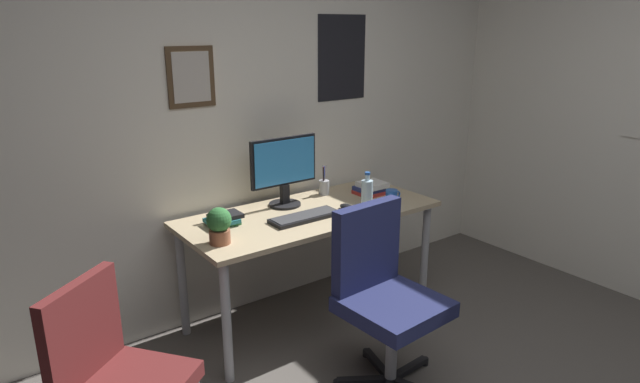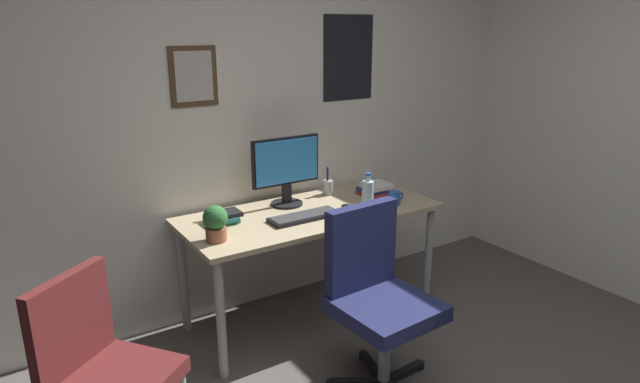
{
  "view_description": "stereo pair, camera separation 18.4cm",
  "coord_description": "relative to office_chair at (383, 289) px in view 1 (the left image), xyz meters",
  "views": [
    {
      "loc": [
        -1.64,
        -0.82,
        1.81
      ],
      "look_at": [
        0.17,
        1.62,
        0.87
      ],
      "focal_mm": 30.35,
      "sensor_mm": 36.0,
      "label": 1
    },
    {
      "loc": [
        -1.49,
        -0.92,
        1.81
      ],
      "look_at": [
        0.17,
        1.62,
        0.87
      ],
      "focal_mm": 30.35,
      "sensor_mm": 36.0,
      "label": 2
    }
  ],
  "objects": [
    {
      "name": "monitor",
      "position": [
        0.02,
        0.93,
        0.43
      ],
      "size": [
        0.46,
        0.2,
        0.43
      ],
      "color": "black",
      "rests_on": "desk"
    },
    {
      "name": "side_chair",
      "position": [
        -1.3,
        0.14,
        -0.03
      ],
      "size": [
        0.59,
        0.59,
        0.88
      ],
      "color": "#591E1E",
      "rests_on": "ground_plane"
    },
    {
      "name": "wall_back",
      "position": [
        -0.09,
        1.17,
        0.77
      ],
      "size": [
        4.4,
        0.1,
        2.6
      ],
      "color": "silver",
      "rests_on": "ground_plane"
    },
    {
      "name": "book_stack_left",
      "position": [
        0.61,
        0.79,
        0.23
      ],
      "size": [
        0.18,
        0.18,
        0.08
      ],
      "color": "#B22D28",
      "rests_on": "desk"
    },
    {
      "name": "desk",
      "position": [
        0.08,
        0.74,
        0.12
      ],
      "size": [
        1.59,
        0.69,
        0.72
      ],
      "color": "tan",
      "rests_on": "ground_plane"
    },
    {
      "name": "coffee_mug_near",
      "position": [
        0.59,
        0.56,
        0.24
      ],
      "size": [
        0.11,
        0.08,
        0.09
      ],
      "color": "#2659B2",
      "rests_on": "desk"
    },
    {
      "name": "potted_plant",
      "position": [
        -0.59,
        0.61,
        0.3
      ],
      "size": [
        0.13,
        0.13,
        0.19
      ],
      "color": "brown",
      "rests_on": "desk"
    },
    {
      "name": "pen_cup",
      "position": [
        0.36,
        0.97,
        0.25
      ],
      "size": [
        0.07,
        0.07,
        0.2
      ],
      "color": "#9EA0A5",
      "rests_on": "desk"
    },
    {
      "name": "book_stack_right",
      "position": [
        -0.45,
        0.84,
        0.22
      ],
      "size": [
        0.2,
        0.16,
        0.06
      ],
      "color": "#33723F",
      "rests_on": "desk"
    },
    {
      "name": "computer_mouse",
      "position": [
        0.28,
        0.63,
        0.21
      ],
      "size": [
        0.06,
        0.11,
        0.04
      ],
      "color": "black",
      "rests_on": "desk"
    },
    {
      "name": "office_chair",
      "position": [
        0.0,
        0.0,
        0.0
      ],
      "size": [
        0.56,
        0.57,
        0.95
      ],
      "color": "#1E234C",
      "rests_on": "ground_plane"
    },
    {
      "name": "keyboard",
      "position": [
        -0.02,
        0.65,
        0.21
      ],
      "size": [
        0.43,
        0.15,
        0.03
      ],
      "color": "black",
      "rests_on": "desk"
    },
    {
      "name": "water_bottle",
      "position": [
        0.34,
        0.52,
        0.3
      ],
      "size": [
        0.07,
        0.07,
        0.25
      ],
      "color": "silver",
      "rests_on": "desk"
    }
  ]
}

